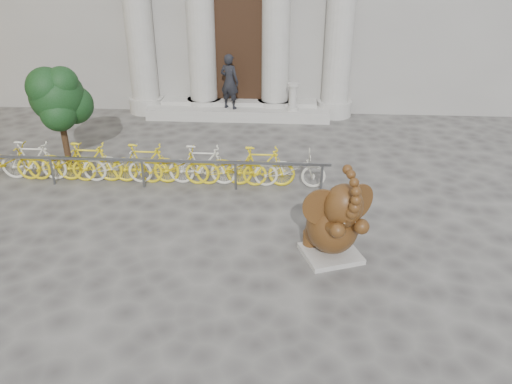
# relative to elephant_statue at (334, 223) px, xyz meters

# --- Properties ---
(ground) EXTENTS (80.00, 80.00, 0.00)m
(ground) POSITION_rel_elephant_statue_xyz_m (-2.53, -1.31, -0.73)
(ground) COLOR #474442
(ground) RESTS_ON ground
(entrance_steps) EXTENTS (6.00, 1.20, 0.36)m
(entrance_steps) POSITION_rel_elephant_statue_xyz_m (-2.53, 8.09, -0.55)
(entrance_steps) COLOR #A8A59E
(entrance_steps) RESTS_ON ground
(elephant_statue) EXTENTS (1.35, 1.60, 2.02)m
(elephant_statue) POSITION_rel_elephant_statue_xyz_m (0.00, 0.00, 0.00)
(elephant_statue) COLOR #A8A59E
(elephant_statue) RESTS_ON ground
(bike_rack) EXTENTS (8.88, 0.53, 1.00)m
(bike_rack) POSITION_rel_elephant_statue_xyz_m (-4.30, 2.94, -0.23)
(bike_rack) COLOR slate
(bike_rack) RESTS_ON ground
(tree) EXTENTS (1.51, 1.38, 2.63)m
(tree) POSITION_rel_elephant_statue_xyz_m (-6.58, 3.82, 1.10)
(tree) COLOR #332114
(tree) RESTS_ON ground
(pedestrian) EXTENTS (0.76, 0.64, 1.76)m
(pedestrian) POSITION_rel_elephant_statue_xyz_m (-2.78, 7.92, 0.51)
(pedestrian) COLOR black
(pedestrian) RESTS_ON entrance_steps
(balustrade_post) EXTENTS (0.36, 0.36, 0.89)m
(balustrade_post) POSITION_rel_elephant_statue_xyz_m (-0.74, 7.79, 0.04)
(balustrade_post) COLOR #A8A59E
(balustrade_post) RESTS_ON entrance_steps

